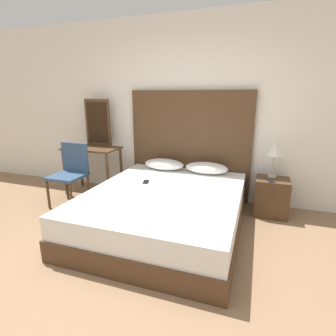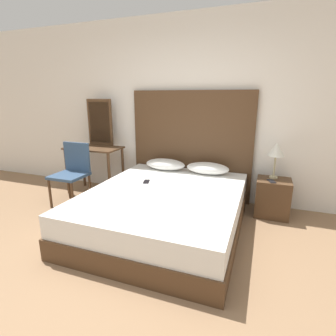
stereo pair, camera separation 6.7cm
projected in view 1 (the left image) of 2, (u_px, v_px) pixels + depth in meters
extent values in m
plane|color=#8C6B4C|center=(108.00, 289.00, 2.19)|extent=(16.00, 16.00, 0.00)
cube|color=white|center=(186.00, 110.00, 3.97)|extent=(10.00, 0.06, 2.70)
cube|color=#4C331E|center=(165.00, 218.00, 3.20)|extent=(1.77, 2.14, 0.23)
cube|color=white|center=(165.00, 200.00, 3.14)|extent=(1.73, 2.10, 0.24)
cube|color=#4C331E|center=(189.00, 146.00, 4.02)|extent=(1.86, 0.05, 1.64)
ellipsoid|color=white|center=(164.00, 164.00, 3.98)|extent=(0.61, 0.31, 0.16)
ellipsoid|color=white|center=(207.00, 168.00, 3.77)|extent=(0.61, 0.31, 0.16)
cube|color=black|center=(146.00, 182.00, 3.41)|extent=(0.11, 0.16, 0.01)
cube|color=#4C331E|center=(271.00, 197.00, 3.52)|extent=(0.43, 0.38, 0.50)
cylinder|color=tan|center=(272.00, 176.00, 3.53)|extent=(0.11, 0.11, 0.02)
cylinder|color=tan|center=(273.00, 166.00, 3.49)|extent=(0.02, 0.02, 0.28)
cone|color=silver|center=(275.00, 149.00, 3.43)|extent=(0.21, 0.21, 0.17)
cube|color=black|center=(270.00, 180.00, 3.38)|extent=(0.11, 0.16, 0.01)
cube|color=#4C331E|center=(92.00, 148.00, 4.19)|extent=(0.88, 0.49, 0.02)
cylinder|color=#4C331E|center=(65.00, 172.00, 4.23)|extent=(0.04, 0.04, 0.74)
cylinder|color=#4C331E|center=(108.00, 177.00, 3.98)|extent=(0.04, 0.04, 0.74)
cylinder|color=#4C331E|center=(81.00, 166.00, 4.61)|extent=(0.04, 0.04, 0.74)
cylinder|color=#4C331E|center=(121.00, 170.00, 4.35)|extent=(0.04, 0.04, 0.74)
cube|color=#4C331E|center=(98.00, 123.00, 4.29)|extent=(0.45, 0.03, 0.75)
cube|color=#B2BCC6|center=(98.00, 123.00, 4.28)|extent=(0.38, 0.01, 0.66)
cube|color=#334C6B|center=(67.00, 176.00, 3.76)|extent=(0.46, 0.45, 0.04)
cube|color=#334C6B|center=(75.00, 157.00, 3.89)|extent=(0.43, 0.04, 0.43)
cylinder|color=#4C331E|center=(48.00, 194.00, 3.71)|extent=(0.04, 0.04, 0.43)
cylinder|color=#4C331E|center=(71.00, 198.00, 3.58)|extent=(0.04, 0.04, 0.43)
cylinder|color=#4C331E|center=(67.00, 186.00, 4.06)|extent=(0.04, 0.04, 0.43)
cylinder|color=#4C331E|center=(88.00, 189.00, 3.94)|extent=(0.04, 0.04, 0.43)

